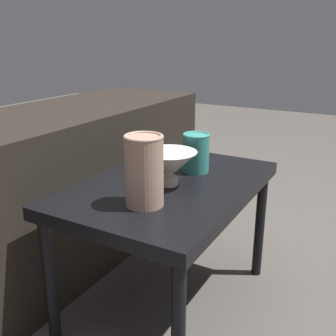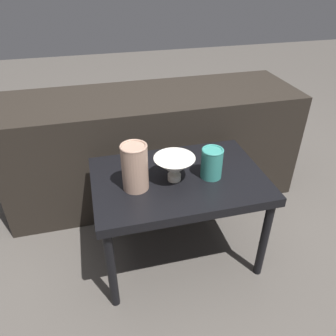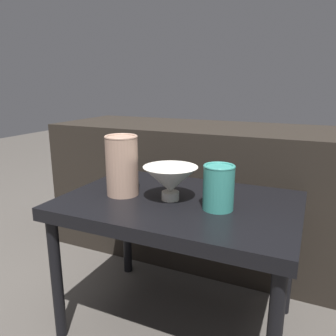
% 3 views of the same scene
% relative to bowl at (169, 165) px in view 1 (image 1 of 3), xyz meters
% --- Properties ---
extents(ground_plane, '(8.00, 8.00, 0.00)m').
position_rel_bowl_xyz_m(ground_plane, '(0.02, 0.02, -0.52)').
color(ground_plane, '#4C4742').
extents(table, '(0.73, 0.49, 0.46)m').
position_rel_bowl_xyz_m(table, '(0.02, 0.02, -0.11)').
color(table, black).
rests_on(table, ground_plane).
extents(couch_backdrop, '(1.62, 0.50, 0.62)m').
position_rel_bowl_xyz_m(couch_backdrop, '(0.02, 0.56, -0.21)').
color(couch_backdrop, black).
rests_on(couch_backdrop, ground_plane).
extents(bowl, '(0.17, 0.17, 0.11)m').
position_rel_bowl_xyz_m(bowl, '(0.00, 0.00, 0.00)').
color(bowl, silver).
rests_on(bowl, table).
extents(vase_textured_left, '(0.11, 0.11, 0.20)m').
position_rel_bowl_xyz_m(vase_textured_left, '(-0.16, -0.02, 0.04)').
color(vase_textured_left, tan).
rests_on(vase_textured_left, table).
extents(vase_colorful_right, '(0.09, 0.09, 0.13)m').
position_rel_bowl_xyz_m(vase_colorful_right, '(0.16, -0.01, 0.00)').
color(vase_colorful_right, teal).
rests_on(vase_colorful_right, table).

